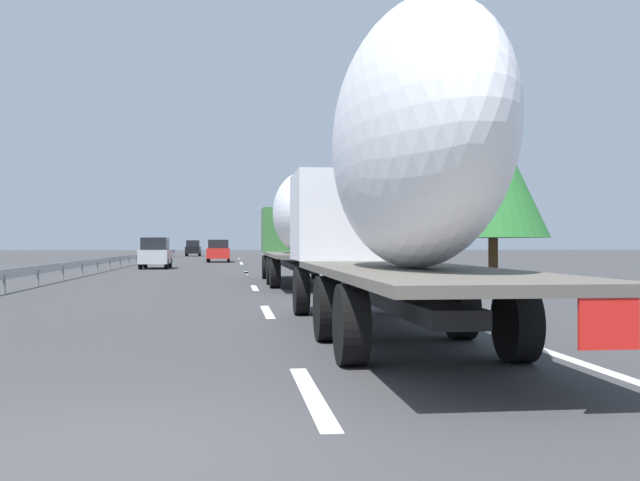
{
  "coord_description": "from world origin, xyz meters",
  "views": [
    {
      "loc": [
        -5.68,
        -0.97,
        1.56
      ],
      "look_at": [
        24.32,
        -4.55,
        1.67
      ],
      "focal_mm": 42.16,
      "sensor_mm": 36.0,
      "label": 1
    }
  ],
  "objects_px": {
    "truck_lead": "(300,222)",
    "car_black_suv": "(193,248)",
    "car_silver_hatch": "(155,253)",
    "road_sign": "(314,235)",
    "car_red_compact": "(219,251)",
    "truck_trailing": "(397,170)"
  },
  "relations": [
    {
      "from": "car_silver_hatch",
      "to": "road_sign",
      "type": "distance_m",
      "value": 11.32
    },
    {
      "from": "truck_lead",
      "to": "road_sign",
      "type": "distance_m",
      "value": 23.25
    },
    {
      "from": "truck_trailing",
      "to": "car_black_suv",
      "type": "relative_size",
      "value": 2.72
    },
    {
      "from": "car_silver_hatch",
      "to": "road_sign",
      "type": "height_order",
      "value": "road_sign"
    },
    {
      "from": "car_black_suv",
      "to": "car_silver_hatch",
      "type": "relative_size",
      "value": 1.08
    },
    {
      "from": "truck_lead",
      "to": "road_sign",
      "type": "xyz_separation_m",
      "value": [
        23.04,
        -3.1,
        -0.19
      ]
    },
    {
      "from": "car_red_compact",
      "to": "road_sign",
      "type": "bearing_deg",
      "value": -149.3
    },
    {
      "from": "truck_lead",
      "to": "road_sign",
      "type": "height_order",
      "value": "truck_lead"
    },
    {
      "from": "truck_trailing",
      "to": "road_sign",
      "type": "bearing_deg",
      "value": -4.44
    },
    {
      "from": "truck_lead",
      "to": "car_black_suv",
      "type": "height_order",
      "value": "truck_lead"
    },
    {
      "from": "road_sign",
      "to": "car_red_compact",
      "type": "bearing_deg",
      "value": 30.7
    },
    {
      "from": "car_black_suv",
      "to": "car_silver_hatch",
      "type": "bearing_deg",
      "value": 179.9
    },
    {
      "from": "car_red_compact",
      "to": "road_sign",
      "type": "relative_size",
      "value": 1.5
    },
    {
      "from": "truck_trailing",
      "to": "car_silver_hatch",
      "type": "height_order",
      "value": "truck_trailing"
    },
    {
      "from": "car_silver_hatch",
      "to": "truck_lead",
      "type": "bearing_deg",
      "value": -158.72
    },
    {
      "from": "truck_lead",
      "to": "truck_trailing",
      "type": "xyz_separation_m",
      "value": [
        -16.84,
        0.0,
        0.36
      ]
    },
    {
      "from": "car_red_compact",
      "to": "car_black_suv",
      "type": "bearing_deg",
      "value": 6.81
    },
    {
      "from": "car_black_suv",
      "to": "road_sign",
      "type": "bearing_deg",
      "value": -165.91
    },
    {
      "from": "car_silver_hatch",
      "to": "road_sign",
      "type": "relative_size",
      "value": 1.34
    },
    {
      "from": "truck_trailing",
      "to": "car_black_suv",
      "type": "xyz_separation_m",
      "value": [
        80.75,
        7.16,
        -1.76
      ]
    },
    {
      "from": "car_silver_hatch",
      "to": "car_black_suv",
      "type": "bearing_deg",
      "value": -0.1
    },
    {
      "from": "truck_lead",
      "to": "car_black_suv",
      "type": "bearing_deg",
      "value": 6.39
    }
  ]
}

